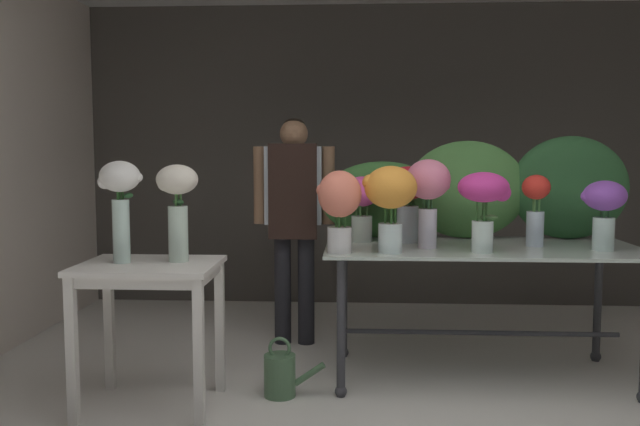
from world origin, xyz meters
The scene contains 17 objects.
ground_plane centered at (0.00, 1.87, 0.00)m, with size 8.22×8.22×0.00m, color silver.
wall_back centered at (0.00, 3.73, 1.34)m, with size 5.61×0.12×2.69m, color #4C4742.
display_table_glass centered at (0.44, 1.68, 0.70)m, with size 1.88×0.94×0.83m.
side_table_white centered at (-1.43, 1.10, 0.68)m, with size 0.73×0.59×0.79m.
florist centered at (-0.77, 2.35, 1.00)m, with size 0.58×0.24×1.62m.
foliage_backdrop centered at (0.52, 2.03, 1.13)m, with size 2.00×0.27×0.67m.
vase_fuchsia_dahlias centered at (-0.29, 1.84, 1.07)m, with size 0.25×0.23×0.41m.
vase_scarlet_freesia centered at (0.75, 1.68, 1.06)m, with size 0.17×0.17×0.43m.
vase_sunset_ranunculus centered at (-0.13, 1.37, 1.14)m, with size 0.31×0.30×0.49m.
vase_rosy_hydrangea centered at (0.10, 1.57, 1.17)m, with size 0.28×0.26×0.53m.
vase_violet_tulips centered at (1.10, 1.53, 1.07)m, with size 0.26×0.24×0.40m.
vase_crimson_stock centered at (0.00, 1.82, 1.14)m, with size 0.32×0.32×0.48m.
vase_magenta_lilies centered at (0.40, 1.41, 1.13)m, with size 0.29×0.29×0.46m.
vase_coral_roses centered at (-0.42, 1.35, 1.10)m, with size 0.25×0.25×0.46m.
vase_white_roses_tall centered at (-1.58, 1.10, 1.15)m, with size 0.23×0.21×0.55m.
vase_cream_lisianthus_tall centered at (-1.29, 1.16, 1.13)m, with size 0.22×0.22×0.53m.
watering_can centered at (-0.75, 1.29, 0.13)m, with size 0.35×0.18×0.34m.
Camera 1 is at (-0.32, -2.38, 1.40)m, focal length 37.52 mm.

